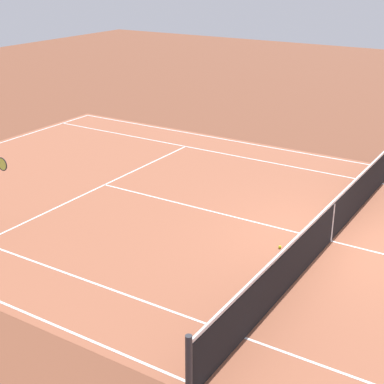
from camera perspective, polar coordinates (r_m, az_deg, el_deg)
The scene contains 5 objects.
ground_plane at distance 13.03m, azimuth 13.51°, elevation -4.73°, with size 60.00×60.00×0.00m, color brown.
court_slab at distance 13.03m, azimuth 13.51°, elevation -4.72°, with size 24.20×11.40×0.00m, color #935138.
court_line_markings at distance 13.03m, azimuth 13.51°, elevation -4.71°, with size 23.85×11.05×0.01m.
tennis_net at distance 12.82m, azimuth 13.70°, elevation -2.76°, with size 0.10×11.70×1.08m.
tennis_ball at distance 12.49m, azimuth 8.68°, elevation -5.39°, with size 0.07×0.07×0.07m, color #CCE01E.
Camera 1 is at (-3.43, 11.20, 5.72)m, focal length 54.00 mm.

